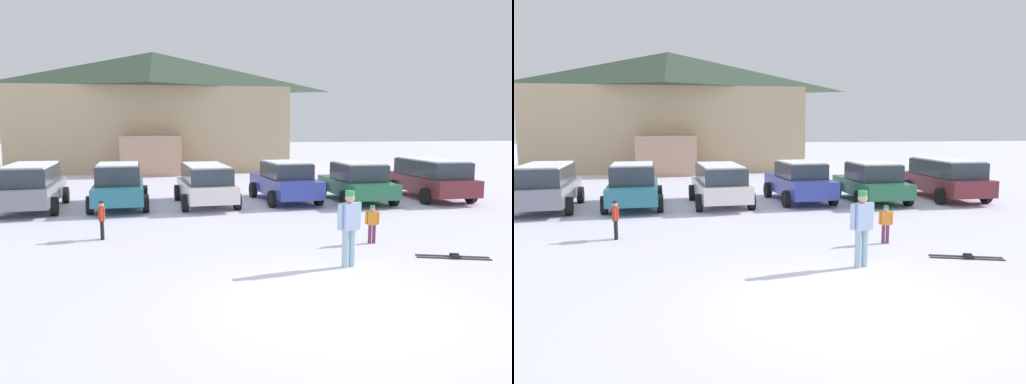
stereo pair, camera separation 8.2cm
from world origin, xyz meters
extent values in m
plane|color=white|center=(0.00, 0.00, 0.00)|extent=(160.00, 160.00, 0.00)
cube|color=tan|center=(-3.42, 28.44, 2.75)|extent=(17.75, 9.25, 5.50)
pyramid|color=#2F4230|center=(-3.42, 28.44, 6.80)|extent=(18.36, 9.86, 2.59)
cube|color=tan|center=(-3.50, 23.06, 1.20)|extent=(3.63, 1.86, 2.40)
cube|color=gray|center=(-7.47, 11.15, 0.65)|extent=(2.02, 4.72, 0.65)
cube|color=#2D3842|center=(-7.46, 11.06, 1.29)|extent=(1.75, 3.60, 0.63)
cube|color=white|center=(-7.46, 11.06, 1.64)|extent=(1.63, 3.42, 0.06)
cylinder|color=black|center=(-8.50, 12.53, 0.32)|extent=(0.26, 0.65, 0.64)
cylinder|color=black|center=(-6.60, 12.64, 0.32)|extent=(0.26, 0.65, 0.64)
cylinder|color=black|center=(-6.44, 9.77, 0.32)|extent=(0.26, 0.65, 0.64)
cube|color=teal|center=(-4.41, 11.20, 0.62)|extent=(1.96, 4.55, 0.60)
cube|color=#2D3842|center=(-4.40, 10.97, 1.26)|extent=(1.65, 2.40, 0.68)
cube|color=white|center=(-4.40, 10.97, 1.63)|extent=(1.54, 2.28, 0.06)
cylinder|color=black|center=(-5.42, 12.53, 0.32)|extent=(0.25, 0.65, 0.64)
cylinder|color=black|center=(-3.55, 12.63, 0.32)|extent=(0.25, 0.65, 0.64)
cylinder|color=black|center=(-5.28, 9.77, 0.32)|extent=(0.25, 0.65, 0.64)
cylinder|color=black|center=(-3.41, 9.86, 0.32)|extent=(0.25, 0.65, 0.64)
cube|color=white|center=(-1.20, 11.17, 0.62)|extent=(2.06, 4.66, 0.59)
cube|color=#2D3842|center=(-1.20, 11.08, 1.21)|extent=(1.77, 3.55, 0.59)
cube|color=white|center=(-1.20, 11.08, 1.53)|extent=(1.66, 3.37, 0.06)
cylinder|color=black|center=(-2.24, 12.51, 0.32)|extent=(0.26, 0.65, 0.64)
cylinder|color=black|center=(-0.36, 12.64, 0.32)|extent=(0.26, 0.65, 0.64)
cylinder|color=black|center=(-2.05, 9.69, 0.32)|extent=(0.26, 0.65, 0.64)
cylinder|color=black|center=(-0.16, 9.82, 0.32)|extent=(0.26, 0.65, 0.64)
cube|color=#3240A5|center=(2.00, 11.53, 0.65)|extent=(2.10, 4.56, 0.67)
cube|color=#2D3842|center=(2.02, 11.31, 1.28)|extent=(1.71, 2.43, 0.58)
cube|color=white|center=(2.02, 11.31, 1.60)|extent=(1.60, 2.30, 0.06)
cylinder|color=black|center=(0.95, 12.82, 0.32)|extent=(0.27, 0.66, 0.64)
cylinder|color=black|center=(2.81, 12.98, 0.32)|extent=(0.27, 0.66, 0.64)
cylinder|color=black|center=(1.19, 10.08, 0.32)|extent=(0.27, 0.66, 0.64)
cylinder|color=black|center=(3.04, 10.25, 0.32)|extent=(0.27, 0.66, 0.64)
cube|color=#286D49|center=(4.83, 10.98, 0.60)|extent=(1.89, 4.28, 0.57)
cube|color=#2D3842|center=(4.83, 10.76, 1.21)|extent=(1.64, 2.23, 0.64)
cube|color=white|center=(4.83, 10.76, 1.56)|extent=(1.53, 2.12, 0.06)
cylinder|color=black|center=(3.83, 12.28, 0.32)|extent=(0.23, 0.64, 0.64)
cylinder|color=black|center=(5.80, 12.31, 0.32)|extent=(0.23, 0.64, 0.64)
cylinder|color=black|center=(3.86, 9.64, 0.32)|extent=(0.23, 0.64, 0.64)
cylinder|color=black|center=(5.84, 9.67, 0.32)|extent=(0.23, 0.64, 0.64)
cube|color=maroon|center=(8.17, 11.21, 0.64)|extent=(1.82, 4.76, 0.65)
cube|color=#2D3842|center=(8.17, 11.12, 1.29)|extent=(1.60, 3.62, 0.63)
cube|color=white|center=(8.17, 11.12, 1.63)|extent=(1.49, 3.44, 0.06)
cylinder|color=black|center=(7.20, 12.69, 0.32)|extent=(0.22, 0.64, 0.64)
cylinder|color=black|center=(9.14, 12.68, 0.32)|extent=(0.22, 0.64, 0.64)
cylinder|color=black|center=(7.19, 9.74, 0.32)|extent=(0.22, 0.64, 0.64)
cylinder|color=black|center=(9.13, 9.74, 0.32)|extent=(0.22, 0.64, 0.64)
cylinder|color=#97B9C7|center=(1.08, 2.08, 0.41)|extent=(0.15, 0.15, 0.82)
cylinder|color=#97B9C7|center=(1.25, 2.14, 0.41)|extent=(0.15, 0.15, 0.82)
cube|color=#9EB8DF|center=(1.16, 2.11, 1.11)|extent=(0.46, 0.36, 0.58)
cylinder|color=#9EB8DF|center=(0.92, 2.02, 1.12)|extent=(0.11, 0.11, 0.55)
cylinder|color=#9EB8DF|center=(1.40, 2.19, 1.12)|extent=(0.11, 0.11, 0.55)
sphere|color=tan|center=(1.16, 2.11, 1.50)|extent=(0.21, 0.21, 0.21)
cylinder|color=#339854|center=(1.16, 2.11, 1.62)|extent=(0.20, 0.20, 0.10)
cylinder|color=#6E3157|center=(2.60, 4.06, 0.24)|extent=(0.09, 0.09, 0.49)
cylinder|color=#6E3157|center=(2.49, 4.09, 0.24)|extent=(0.09, 0.09, 0.49)
cube|color=orange|center=(2.55, 4.07, 0.66)|extent=(0.27, 0.21, 0.34)
cylinder|color=orange|center=(2.69, 4.03, 0.67)|extent=(0.07, 0.07, 0.33)
cylinder|color=orange|center=(2.40, 4.12, 0.67)|extent=(0.07, 0.07, 0.33)
sphere|color=tan|center=(2.55, 4.07, 0.89)|extent=(0.12, 0.12, 0.12)
cylinder|color=#398E4F|center=(2.55, 4.07, 0.96)|extent=(0.12, 0.12, 0.06)
cylinder|color=black|center=(-4.40, 5.71, 0.26)|extent=(0.09, 0.09, 0.51)
cylinder|color=black|center=(-4.41, 5.83, 0.26)|extent=(0.09, 0.09, 0.51)
cube|color=red|center=(-4.40, 5.77, 0.70)|extent=(0.16, 0.26, 0.36)
cylinder|color=red|center=(-4.40, 5.61, 0.71)|extent=(0.07, 0.07, 0.35)
cylinder|color=red|center=(-4.41, 5.93, 0.71)|extent=(0.07, 0.07, 0.35)
sphere|color=tan|center=(-4.40, 5.77, 0.94)|extent=(0.13, 0.13, 0.13)
cylinder|color=#232429|center=(-4.40, 5.77, 1.02)|extent=(0.13, 0.13, 0.06)
cube|color=#2B2320|center=(3.78, 2.29, 0.01)|extent=(1.59, 0.63, 0.02)
cube|color=black|center=(3.83, 2.27, 0.05)|extent=(0.22, 0.14, 0.06)
cube|color=#2B2320|center=(3.85, 2.47, 0.01)|extent=(1.59, 0.63, 0.02)
cube|color=black|center=(3.90, 2.46, 0.05)|extent=(0.22, 0.14, 0.06)
camera|label=1|loc=(-2.69, -7.87, 3.05)|focal=35.00mm
camera|label=2|loc=(-2.61, -7.89, 3.05)|focal=35.00mm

